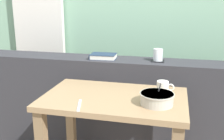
# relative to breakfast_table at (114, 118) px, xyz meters

# --- Properties ---
(curtain_left_panel) EXTENTS (0.56, 0.06, 2.50)m
(curtain_left_panel) POSITION_rel_breakfast_table_xyz_m (-1.08, 1.08, 0.67)
(curtain_left_panel) COLOR silver
(curtain_left_panel) RESTS_ON ground
(dark_console_ledge) EXTENTS (2.80, 0.28, 0.85)m
(dark_console_ledge) POSITION_rel_breakfast_table_xyz_m (-0.03, 0.54, -0.16)
(dark_console_ledge) COLOR #2D2D33
(dark_console_ledge) RESTS_ON ground
(breakfast_table) EXTENTS (0.90, 0.56, 0.73)m
(breakfast_table) POSITION_rel_breakfast_table_xyz_m (0.00, 0.00, 0.00)
(breakfast_table) COLOR #826849
(breakfast_table) RESTS_ON ground
(coaster_square) EXTENTS (0.10, 0.10, 0.00)m
(coaster_square) POSITION_rel_breakfast_table_xyz_m (0.23, 0.53, 0.27)
(coaster_square) COLOR black
(coaster_square) RESTS_ON dark_console_ledge
(juice_glass) EXTENTS (0.07, 0.07, 0.09)m
(juice_glass) POSITION_rel_breakfast_table_xyz_m (0.23, 0.53, 0.32)
(juice_glass) COLOR white
(juice_glass) RESTS_ON coaster_square
(closed_book) EXTENTS (0.21, 0.16, 0.04)m
(closed_book) POSITION_rel_breakfast_table_xyz_m (-0.22, 0.52, 0.29)
(closed_book) COLOR #1E2D47
(closed_book) RESTS_ON dark_console_ledge
(soup_bowl) EXTENTS (0.20, 0.20, 0.15)m
(soup_bowl) POSITION_rel_breakfast_table_xyz_m (0.27, -0.07, 0.18)
(soup_bowl) COLOR #BCB7A8
(soup_bowl) RESTS_ON breakfast_table
(fork_utensil) EXTENTS (0.06, 0.17, 0.01)m
(fork_utensil) POSITION_rel_breakfast_table_xyz_m (-0.16, -0.20, 0.15)
(fork_utensil) COLOR silver
(fork_utensil) RESTS_ON breakfast_table
(ceramic_mug) EXTENTS (0.11, 0.08, 0.08)m
(ceramic_mug) POSITION_rel_breakfast_table_xyz_m (0.30, 0.12, 0.19)
(ceramic_mug) COLOR silver
(ceramic_mug) RESTS_ON breakfast_table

